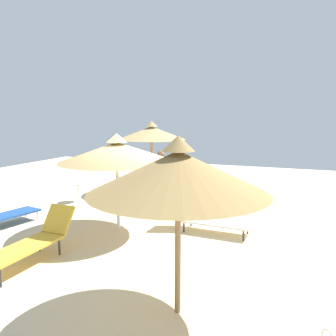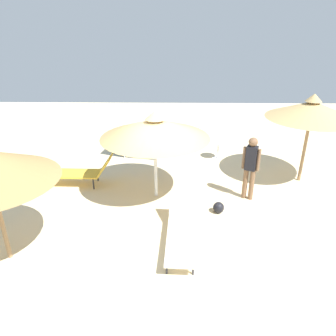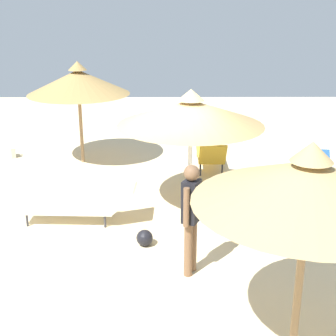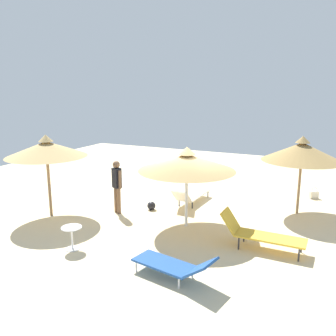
{
  "view_description": "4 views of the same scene",
  "coord_description": "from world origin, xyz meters",
  "px_view_note": "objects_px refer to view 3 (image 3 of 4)",
  "views": [
    {
      "loc": [
        3.54,
        -7.68,
        2.88
      ],
      "look_at": [
        0.18,
        0.83,
        1.47
      ],
      "focal_mm": 36.72,
      "sensor_mm": 36.0,
      "label": 1
    },
    {
      "loc": [
        7.22,
        0.15,
        4.51
      ],
      "look_at": [
        -0.15,
        0.02,
        1.12
      ],
      "focal_mm": 34.26,
      "sensor_mm": 36.0,
      "label": 2
    },
    {
      "loc": [
        -0.21,
        8.91,
        4.1
      ],
      "look_at": [
        -0.27,
        0.56,
        1.16
      ],
      "focal_mm": 52.19,
      "sensor_mm": 36.0,
      "label": 3
    },
    {
      "loc": [
        -10.05,
        -4.17,
        4.09
      ],
      "look_at": [
        0.23,
        0.73,
        1.52
      ],
      "focal_mm": 37.68,
      "sensor_mm": 36.0,
      "label": 4
    }
  ],
  "objects_px": {
    "lounge_chair_near_left": "(82,206)",
    "person_standing_near_right": "(191,212)",
    "parasol_umbrella_front": "(78,82)",
    "lounge_chair_back": "(318,176)",
    "handbag": "(11,151)",
    "beach_ball": "(145,238)",
    "parasol_umbrella_far_left": "(309,182)",
    "lounge_chair_edge": "(210,153)",
    "parasol_umbrella_far_right": "(191,113)"
  },
  "relations": [
    {
      "from": "lounge_chair_edge",
      "to": "beach_ball",
      "type": "xyz_separation_m",
      "value": [
        1.48,
        3.97,
        -0.28
      ]
    },
    {
      "from": "parasol_umbrella_far_right",
      "to": "person_standing_near_right",
      "type": "distance_m",
      "value": 2.71
    },
    {
      "from": "parasol_umbrella_far_left",
      "to": "person_standing_near_right",
      "type": "relative_size",
      "value": 1.5
    },
    {
      "from": "parasol_umbrella_front",
      "to": "parasol_umbrella_far_right",
      "type": "relative_size",
      "value": 0.91
    },
    {
      "from": "lounge_chair_back",
      "to": "lounge_chair_near_left",
      "type": "bearing_deg",
      "value": 17.72
    },
    {
      "from": "parasol_umbrella_far_right",
      "to": "person_standing_near_right",
      "type": "relative_size",
      "value": 1.61
    },
    {
      "from": "parasol_umbrella_front",
      "to": "handbag",
      "type": "height_order",
      "value": "parasol_umbrella_front"
    },
    {
      "from": "lounge_chair_near_left",
      "to": "person_standing_near_right",
      "type": "bearing_deg",
      "value": 136.69
    },
    {
      "from": "handbag",
      "to": "beach_ball",
      "type": "relative_size",
      "value": 1.56
    },
    {
      "from": "lounge_chair_back",
      "to": "beach_ball",
      "type": "bearing_deg",
      "value": 34.4
    },
    {
      "from": "lounge_chair_back",
      "to": "parasol_umbrella_far_left",
      "type": "bearing_deg",
      "value": 70.55
    },
    {
      "from": "lounge_chair_edge",
      "to": "lounge_chair_back",
      "type": "xyz_separation_m",
      "value": [
        -2.3,
        1.38,
        -0.1
      ]
    },
    {
      "from": "person_standing_near_right",
      "to": "beach_ball",
      "type": "relative_size",
      "value": 6.15
    },
    {
      "from": "lounge_chair_near_left",
      "to": "lounge_chair_back",
      "type": "xyz_separation_m",
      "value": [
        -5.02,
        -1.6,
        0.01
      ]
    },
    {
      "from": "parasol_umbrella_far_left",
      "to": "lounge_chair_back",
      "type": "bearing_deg",
      "value": -109.45
    },
    {
      "from": "parasol_umbrella_far_right",
      "to": "lounge_chair_back",
      "type": "xyz_separation_m",
      "value": [
        -2.92,
        -0.93,
        -1.66
      ]
    },
    {
      "from": "person_standing_near_right",
      "to": "lounge_chair_back",
      "type": "bearing_deg",
      "value": -131.12
    },
    {
      "from": "lounge_chair_back",
      "to": "beach_ball",
      "type": "distance_m",
      "value": 4.59
    },
    {
      "from": "person_standing_near_right",
      "to": "beach_ball",
      "type": "distance_m",
      "value": 1.46
    },
    {
      "from": "parasol_umbrella_far_right",
      "to": "parasol_umbrella_far_left",
      "type": "relative_size",
      "value": 1.07
    },
    {
      "from": "parasol_umbrella_far_left",
      "to": "lounge_chair_near_left",
      "type": "xyz_separation_m",
      "value": [
        3.14,
        -3.72,
        -1.9
      ]
    },
    {
      "from": "parasol_umbrella_front",
      "to": "lounge_chair_back",
      "type": "distance_m",
      "value": 6.18
    },
    {
      "from": "lounge_chair_near_left",
      "to": "handbag",
      "type": "bearing_deg",
      "value": -57.46
    },
    {
      "from": "lounge_chair_back",
      "to": "beach_ball",
      "type": "xyz_separation_m",
      "value": [
        3.78,
        2.59,
        -0.19
      ]
    },
    {
      "from": "lounge_chair_edge",
      "to": "beach_ball",
      "type": "height_order",
      "value": "lounge_chair_edge"
    },
    {
      "from": "parasol_umbrella_front",
      "to": "lounge_chair_edge",
      "type": "xyz_separation_m",
      "value": [
        -3.28,
        0.61,
        -1.67
      ]
    },
    {
      "from": "lounge_chair_edge",
      "to": "lounge_chair_near_left",
      "type": "bearing_deg",
      "value": 47.66
    },
    {
      "from": "parasol_umbrella_far_left",
      "to": "lounge_chair_near_left",
      "type": "bearing_deg",
      "value": -49.83
    },
    {
      "from": "lounge_chair_edge",
      "to": "handbag",
      "type": "distance_m",
      "value": 5.38
    },
    {
      "from": "parasol_umbrella_far_right",
      "to": "lounge_chair_back",
      "type": "relative_size",
      "value": 1.43
    },
    {
      "from": "parasol_umbrella_front",
      "to": "handbag",
      "type": "bearing_deg",
      "value": -11.56
    },
    {
      "from": "parasol_umbrella_far_left",
      "to": "lounge_chair_back",
      "type": "distance_m",
      "value": 5.95
    },
    {
      "from": "parasol_umbrella_far_right",
      "to": "beach_ball",
      "type": "height_order",
      "value": "parasol_umbrella_far_right"
    },
    {
      "from": "lounge_chair_near_left",
      "to": "person_standing_near_right",
      "type": "xyz_separation_m",
      "value": [
        -1.98,
        1.87,
        0.71
      ]
    },
    {
      "from": "person_standing_near_right",
      "to": "handbag",
      "type": "xyz_separation_m",
      "value": [
        4.54,
        -5.87,
        -0.87
      ]
    },
    {
      "from": "handbag",
      "to": "parasol_umbrella_far_right",
      "type": "bearing_deg",
      "value": 144.33
    },
    {
      "from": "beach_ball",
      "to": "parasol_umbrella_front",
      "type": "bearing_deg",
      "value": -68.55
    },
    {
      "from": "handbag",
      "to": "lounge_chair_back",
      "type": "bearing_deg",
      "value": 162.41
    },
    {
      "from": "parasol_umbrella_far_right",
      "to": "handbag",
      "type": "distance_m",
      "value": 6.01
    },
    {
      "from": "parasol_umbrella_far_right",
      "to": "handbag",
      "type": "height_order",
      "value": "parasol_umbrella_far_right"
    },
    {
      "from": "lounge_chair_near_left",
      "to": "lounge_chair_back",
      "type": "height_order",
      "value": "lounge_chair_near_left"
    },
    {
      "from": "parasol_umbrella_front",
      "to": "lounge_chair_back",
      "type": "relative_size",
      "value": 1.3
    },
    {
      "from": "handbag",
      "to": "lounge_chair_near_left",
      "type": "bearing_deg",
      "value": 122.54
    },
    {
      "from": "lounge_chair_back",
      "to": "handbag",
      "type": "bearing_deg",
      "value": -17.59
    },
    {
      "from": "handbag",
      "to": "beach_ball",
      "type": "xyz_separation_m",
      "value": [
        -3.79,
        4.99,
        -0.02
      ]
    },
    {
      "from": "person_standing_near_right",
      "to": "parasol_umbrella_front",
      "type": "bearing_deg",
      "value": -65.01
    },
    {
      "from": "parasol_umbrella_front",
      "to": "handbag",
      "type": "relative_size",
      "value": 5.78
    },
    {
      "from": "lounge_chair_back",
      "to": "beach_ball",
      "type": "height_order",
      "value": "lounge_chair_back"
    },
    {
      "from": "lounge_chair_near_left",
      "to": "lounge_chair_back",
      "type": "distance_m",
      "value": 5.27
    },
    {
      "from": "parasol_umbrella_far_left",
      "to": "beach_ball",
      "type": "bearing_deg",
      "value": -55.16
    }
  ]
}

